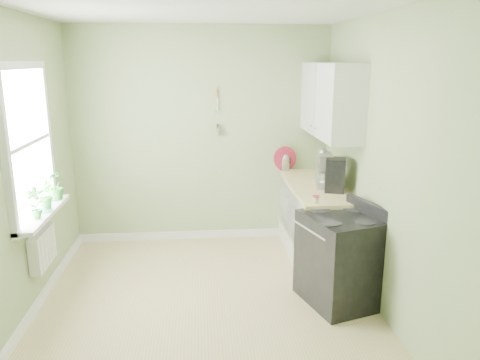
{
  "coord_description": "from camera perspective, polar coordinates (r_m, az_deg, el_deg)",
  "views": [
    {
      "loc": [
        -0.05,
        -4.03,
        2.28
      ],
      "look_at": [
        0.37,
        0.55,
        1.1
      ],
      "focal_mm": 35.0,
      "sensor_mm": 36.0,
      "label": 1
    }
  ],
  "objects": [
    {
      "name": "stand_mixer",
      "position": [
        5.28,
        10.29,
        1.09
      ],
      "size": [
        0.25,
        0.36,
        0.41
      ],
      "color": "#B2B2B7",
      "rests_on": "countertop"
    },
    {
      "name": "jar",
      "position": [
        4.67,
        9.26,
        -2.34
      ],
      "size": [
        0.07,
        0.07,
        0.08
      ],
      "color": "#BBB792",
      "rests_on": "countertop"
    },
    {
      "name": "window",
      "position": [
        4.65,
        -24.48,
        4.1
      ],
      "size": [
        0.06,
        1.14,
        1.44
      ],
      "color": "white",
      "rests_on": "wall_left"
    },
    {
      "name": "countertop",
      "position": [
        5.38,
        9.39,
        -0.74
      ],
      "size": [
        0.64,
        1.6,
        0.04
      ],
      "primitive_type": "cube",
      "color": "#DCCB86",
      "rests_on": "base_cabinets"
    },
    {
      "name": "stove",
      "position": [
        4.62,
        12.09,
        -9.35
      ],
      "size": [
        0.81,
        0.86,
        0.99
      ],
      "color": "black",
      "rests_on": "floor"
    },
    {
      "name": "coffee_maker",
      "position": [
        5.09,
        11.51,
        0.52
      ],
      "size": [
        0.26,
        0.28,
        0.36
      ],
      "color": "black",
      "rests_on": "countertop"
    },
    {
      "name": "plant_b",
      "position": [
        4.79,
        -22.64,
        -1.73
      ],
      "size": [
        0.17,
        0.19,
        0.28
      ],
      "primitive_type": "imported",
      "rotation": [
        0.0,
        0.0,
        1.99
      ],
      "color": "#266B23",
      "rests_on": "window_sill"
    },
    {
      "name": "plant_c",
      "position": [
        5.08,
        -21.64,
        -0.65
      ],
      "size": [
        0.23,
        0.23,
        0.3
      ],
      "primitive_type": "imported",
      "rotation": [
        0.0,
        0.0,
        4.12
      ],
      "color": "#266B23",
      "rests_on": "window_sill"
    },
    {
      "name": "red_tray",
      "position": [
        5.97,
        5.52,
        2.62
      ],
      "size": [
        0.31,
        0.14,
        0.31
      ],
      "primitive_type": "cylinder",
      "rotation": [
        1.45,
        0.0,
        0.29
      ],
      "color": "#A51D37",
      "rests_on": "countertop"
    },
    {
      "name": "radiator",
      "position": [
        4.85,
        -22.95,
        -7.68
      ],
      "size": [
        0.12,
        0.5,
        0.35
      ],
      "primitive_type": "cube",
      "color": "white",
      "rests_on": "wall_left"
    },
    {
      "name": "window_sill",
      "position": [
        4.78,
        -22.82,
        -3.78
      ],
      "size": [
        0.18,
        1.14,
        0.04
      ],
      "primitive_type": "cube",
      "color": "white",
      "rests_on": "wall_left"
    },
    {
      "name": "wall_back",
      "position": [
        5.91,
        -4.68,
        5.31
      ],
      "size": [
        3.2,
        0.02,
        2.7
      ],
      "primitive_type": "cube",
      "color": "#98AB74",
      "rests_on": "floor"
    },
    {
      "name": "floor",
      "position": [
        4.63,
        -4.07,
        -15.25
      ],
      "size": [
        3.2,
        3.6,
        0.02
      ],
      "primitive_type": "cube",
      "color": "tan",
      "rests_on": "ground"
    },
    {
      "name": "ceiling",
      "position": [
        4.05,
        -4.79,
        20.49
      ],
      "size": [
        3.2,
        3.6,
        0.02
      ],
      "primitive_type": "cube",
      "color": "white",
      "rests_on": "wall_back"
    },
    {
      "name": "wall_left",
      "position": [
        4.42,
        -25.78,
        0.83
      ],
      "size": [
        0.02,
        3.6,
        2.7
      ],
      "primitive_type": "cube",
      "color": "#98AB74",
      "rests_on": "floor"
    },
    {
      "name": "upper_cabinets",
      "position": [
        5.35,
        10.96,
        9.55
      ],
      "size": [
        0.35,
        1.4,
        0.8
      ],
      "primitive_type": "cube",
      "color": "white",
      "rests_on": "wall_right"
    },
    {
      "name": "plant_a",
      "position": [
        4.52,
        -23.73,
        -2.59
      ],
      "size": [
        0.18,
        0.15,
        0.3
      ],
      "primitive_type": "imported",
      "rotation": [
        0.0,
        0.0,
        0.26
      ],
      "color": "#266B23",
      "rests_on": "window_sill"
    },
    {
      "name": "kettle",
      "position": [
        5.98,
        5.5,
        2.15
      ],
      "size": [
        0.21,
        0.12,
        0.21
      ],
      "color": "silver",
      "rests_on": "countertop"
    },
    {
      "name": "base_cabinets",
      "position": [
        5.52,
        9.3,
        -5.31
      ],
      "size": [
        0.6,
        1.6,
        0.87
      ],
      "primitive_type": "cube",
      "color": "white",
      "rests_on": "floor"
    },
    {
      "name": "wall_utensils",
      "position": [
        5.85,
        -2.74,
        7.38
      ],
      "size": [
        0.02,
        0.14,
        0.58
      ],
      "color": "#DCCB86",
      "rests_on": "wall_back"
    },
    {
      "name": "wall_right",
      "position": [
        4.45,
        16.81,
        1.75
      ],
      "size": [
        0.02,
        3.6,
        2.7
      ],
      "primitive_type": "cube",
      "color": "#98AB74",
      "rests_on": "floor"
    }
  ]
}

